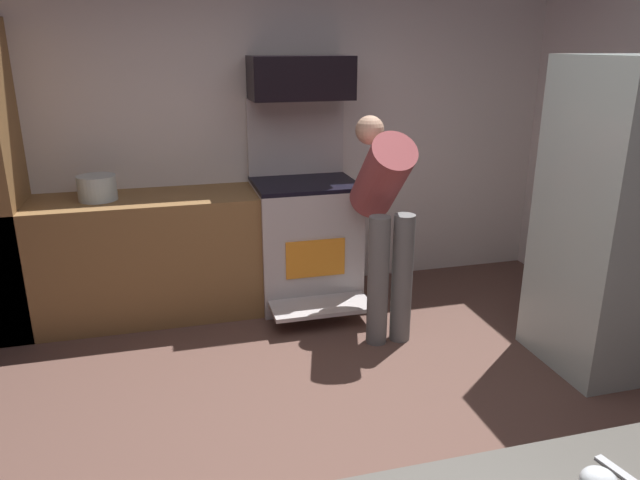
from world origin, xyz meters
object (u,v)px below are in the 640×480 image
Objects in this scene: microwave at (301,78)px; refrigerator at (632,218)px; person_cook at (384,210)px; oven_range at (305,237)px; stock_pot at (97,188)px.

microwave is 0.39× the size of refrigerator.
person_cook is at bearing 150.26° from refrigerator.
oven_range is at bearing 118.96° from person_cook.
refrigerator reaches higher than stock_pot.
refrigerator is 1.50m from person_cook.
microwave is 2.39m from refrigerator.
microwave is 0.50× the size of person_cook.
stock_pot is (-1.85, 0.70, 0.10)m from person_cook.
stock_pot is at bearing -176.88° from microwave.
microwave reaches higher than oven_range.
oven_range is 2.24m from refrigerator.
oven_range reaches higher than stock_pot.
microwave is at bearing 137.85° from refrigerator.
stock_pot is at bearing 179.53° from oven_range.
microwave is at bearing 3.12° from stock_pot.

